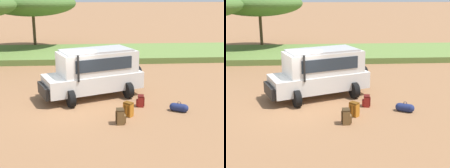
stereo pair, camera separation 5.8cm
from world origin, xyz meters
The scene contains 8 objects.
ground_plane centered at (0.00, 0.00, 0.00)m, with size 320.00×320.00×0.00m, color #936642.
grass_bank centered at (0.00, 11.96, 0.22)m, with size 120.00×7.00×0.44m.
safari_vehicle centered at (1.20, 1.23, 1.29)m, with size 5.41×3.76×2.44m.
backpack_beside_front_wheel centered at (2.58, -1.58, 0.31)m, with size 0.48×0.48×0.63m.
backpack_cluster_center centered at (3.29, -0.42, 0.26)m, with size 0.42×0.43×0.54m.
backpack_near_rear_wheel centered at (2.16, -2.38, 0.31)m, with size 0.41×0.39×0.64m.
duffel_bag_low_black_case centered at (4.92, -1.20, 0.18)m, with size 0.80×0.59×0.47m.
acacia_tree_centre_back centered at (-4.11, 15.39, 4.20)m, with size 7.86×7.83×5.34m.
Camera 1 is at (0.95, -14.09, 5.16)m, focal length 50.00 mm.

